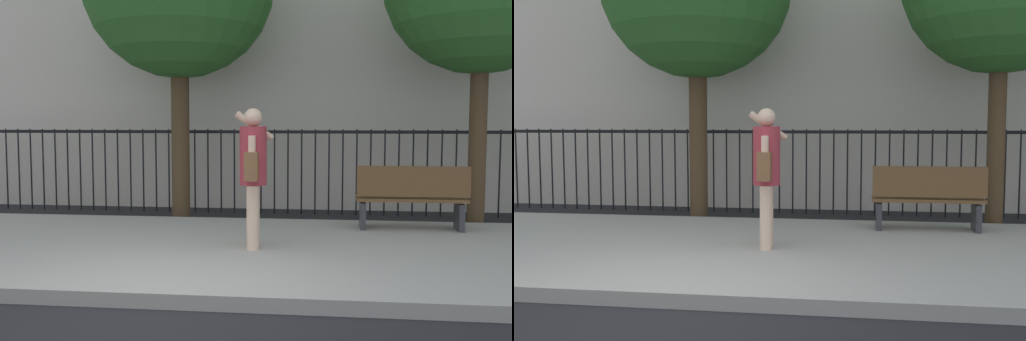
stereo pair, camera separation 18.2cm
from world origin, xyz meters
TOP-DOWN VIEW (x-y plane):
  - ground_plane at (0.00, 0.00)m, footprint 60.00×60.00m
  - sidewalk at (0.00, 2.20)m, footprint 28.00×4.40m
  - iron_fence at (0.00, 5.90)m, footprint 12.03×0.04m
  - pedestrian_on_phone at (0.71, 2.08)m, footprint 0.51×0.66m
  - street_bench at (2.86, 3.60)m, footprint 1.60×0.45m

SIDE VIEW (x-z plane):
  - ground_plane at x=0.00m, z-range 0.00..0.00m
  - sidewalk at x=0.00m, z-range 0.00..0.15m
  - street_bench at x=2.86m, z-range 0.18..1.13m
  - iron_fence at x=0.00m, z-range 0.22..1.82m
  - pedestrian_on_phone at x=0.71m, z-range 0.30..2.05m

